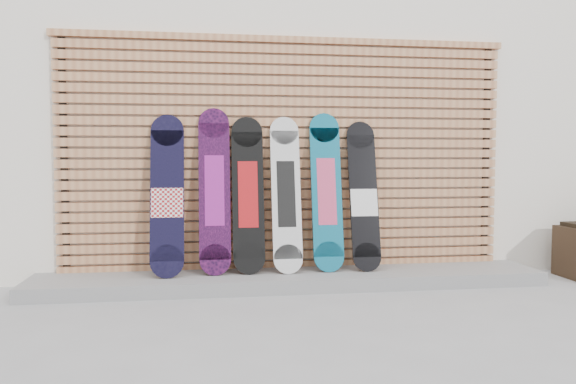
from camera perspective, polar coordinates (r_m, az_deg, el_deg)
name	(u,v)px	position (r m, az deg, el deg)	size (l,w,h in m)	color
ground	(323,304)	(4.54, 3.57, -11.34)	(80.00, 80.00, 0.00)	gray
building	(307,112)	(7.95, 1.93, 8.12)	(12.00, 5.00, 3.60)	white
concrete_step	(291,279)	(5.15, 0.34, -8.85)	(4.60, 0.70, 0.12)	gray
slat_wall	(287,153)	(5.32, -0.13, 4.00)	(4.26, 0.08, 2.29)	#B8764C
snowboard_0	(167,196)	(5.07, -12.18, -0.39)	(0.30, 0.37, 1.44)	black
snowboard_1	(214,190)	(5.09, -7.48, 0.16)	(0.28, 0.31, 1.50)	black
snowboard_2	(248,194)	(5.11, -4.08, -0.24)	(0.29, 0.31, 1.42)	black
snowboard_3	(286,194)	(5.13, -0.20, -0.20)	(0.27, 0.34, 1.43)	silver
snowboard_4	(327,191)	(5.21, 3.93, 0.06)	(0.28, 0.31, 1.46)	#0D6280
snowboard_5	(364,196)	(5.28, 7.69, -0.43)	(0.27, 0.34, 1.39)	black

